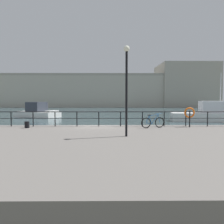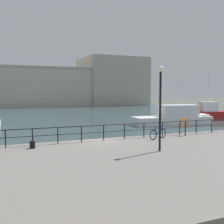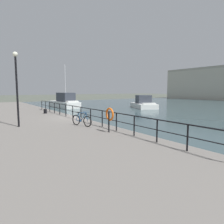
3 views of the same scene
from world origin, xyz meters
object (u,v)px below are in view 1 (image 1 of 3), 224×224
(harbor_building, at_px, (129,90))
(quay_lamp_post, at_px, (127,79))
(moored_red_daysailer, at_px, (37,112))
(life_ring_stand, at_px, (190,113))
(moored_harbor_tender, at_px, (215,114))
(parked_bicycle, at_px, (153,122))
(mooring_bollard, at_px, (27,125))

(harbor_building, xyz_separation_m, quay_lamp_post, (-5.47, -65.26, -1.68))
(moored_red_daysailer, distance_m, quay_lamp_post, 24.91)
(life_ring_stand, height_order, quay_lamp_post, quay_lamp_post)
(moored_harbor_tender, relative_size, quay_lamp_post, 2.08)
(moored_red_daysailer, height_order, life_ring_stand, moored_red_daysailer)
(life_ring_stand, xyz_separation_m, quay_lamp_post, (-4.73, -3.95, 2.06))
(parked_bicycle, distance_m, quay_lamp_post, 4.85)
(moored_harbor_tender, height_order, parked_bicycle, moored_harbor_tender)
(harbor_building, distance_m, moored_harbor_tender, 50.70)
(moored_red_daysailer, bearing_deg, harbor_building, 93.50)
(life_ring_stand, bearing_deg, moored_red_daysailer, 132.22)
(harbor_building, xyz_separation_m, moored_harbor_tender, (6.23, -50.11, -4.51))
(harbor_building, bearing_deg, quay_lamp_post, -94.80)
(parked_bicycle, relative_size, life_ring_stand, 1.21)
(life_ring_stand, bearing_deg, moored_harbor_tender, 58.06)
(harbor_building, distance_m, quay_lamp_post, 65.51)
(harbor_building, relative_size, mooring_bollard, 158.61)
(moored_red_daysailer, xyz_separation_m, life_ring_stand, (16.26, -17.92, 0.94))
(moored_red_daysailer, distance_m, parked_bicycle, 22.86)
(mooring_bollard, xyz_separation_m, life_ring_stand, (11.26, 0.38, 0.75))
(harbor_building, bearing_deg, mooring_bollard, -101.02)
(moored_harbor_tender, xyz_separation_m, quay_lamp_post, (-11.70, -15.15, 2.83))
(moored_harbor_tender, height_order, mooring_bollard, moored_harbor_tender)
(harbor_building, relative_size, life_ring_stand, 49.96)
(moored_harbor_tender, distance_m, mooring_bollard, 21.60)
(moored_harbor_tender, distance_m, life_ring_stand, 13.21)
(moored_red_daysailer, bearing_deg, mooring_bollard, -49.82)
(harbor_building, bearing_deg, moored_harbor_tender, -82.92)
(moored_red_daysailer, relative_size, mooring_bollard, 16.17)
(parked_bicycle, xyz_separation_m, life_ring_stand, (2.66, 0.46, 0.59))
(harbor_building, height_order, quay_lamp_post, harbor_building)
(parked_bicycle, bearing_deg, quay_lamp_post, -139.51)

